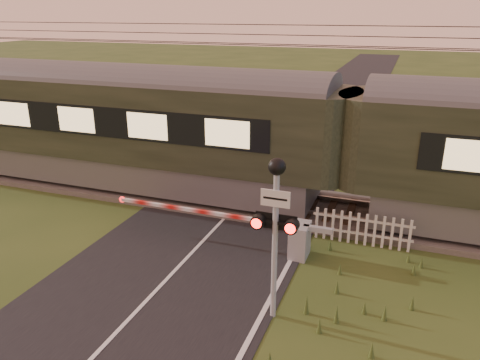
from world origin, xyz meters
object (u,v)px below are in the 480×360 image
at_px(train, 347,145).
at_px(crossing_signal, 276,212).
at_px(boom_gate, 287,236).
at_px(picket_fence, 362,229).

distance_m(train, crossing_signal, 6.13).
distance_m(train, boom_gate, 3.88).
height_order(crossing_signal, picket_fence, crossing_signal).
height_order(train, boom_gate, train).
distance_m(crossing_signal, picket_fence, 4.92).
bearing_deg(boom_gate, train, 71.62).
xyz_separation_m(crossing_signal, picket_fence, (1.47, 4.21, -2.08)).
relative_size(train, boom_gate, 6.98).
bearing_deg(picket_fence, boom_gate, -145.41).
xyz_separation_m(boom_gate, picket_fence, (1.91, 1.32, -0.06)).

